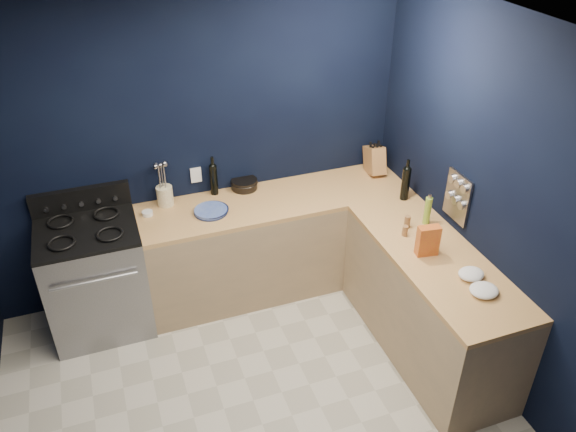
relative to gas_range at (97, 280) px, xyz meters
name	(u,v)px	position (x,y,z in m)	size (l,w,h in m)	color
floor	(262,425)	(0.93, -1.42, -0.47)	(3.50, 3.50, 0.02)	#BBB5A4
ceiling	(248,51)	(0.93, -1.42, 2.15)	(3.50, 3.50, 0.02)	silver
wall_back	(193,150)	(0.93, 0.34, 0.84)	(3.50, 0.02, 2.60)	black
wall_right	(512,221)	(2.69, -1.42, 0.84)	(0.02, 3.50, 2.60)	black
cab_back	(277,244)	(1.53, 0.02, -0.03)	(2.30, 0.63, 0.86)	tan
top_back	(276,201)	(1.53, 0.02, 0.42)	(2.30, 0.63, 0.04)	#9C6732
cab_right	(428,305)	(2.37, -1.13, -0.03)	(0.63, 1.67, 0.86)	tan
top_right	(437,258)	(2.37, -1.13, 0.42)	(0.63, 1.67, 0.04)	#9C6732
gas_range	(97,280)	(0.00, 0.00, 0.00)	(0.76, 0.66, 0.92)	gray
oven_door	(100,306)	(0.00, -0.32, -0.01)	(0.59, 0.02, 0.42)	black
cooktop	(85,231)	(0.00, 0.00, 0.48)	(0.76, 0.66, 0.03)	black
backguard	(81,200)	(0.00, 0.30, 0.58)	(0.76, 0.06, 0.20)	black
spice_panel	(458,197)	(2.67, -0.87, 0.72)	(0.02, 0.28, 0.38)	gray
wall_outlet	(196,175)	(0.93, 0.32, 0.62)	(0.09, 0.02, 0.13)	white
plate_stack	(211,211)	(0.96, -0.02, 0.46)	(0.27, 0.27, 0.03)	#3851A9
ramekin	(147,213)	(0.48, 0.12, 0.46)	(0.09, 0.09, 0.03)	white
utensil_crock	(165,196)	(0.65, 0.23, 0.52)	(0.13, 0.13, 0.17)	#F9F0C5
wine_bottle_back	(214,180)	(1.07, 0.27, 0.57)	(0.07, 0.07, 0.27)	black
lemon_basket	(244,184)	(1.33, 0.27, 0.48)	(0.22, 0.22, 0.09)	black
knife_block	(375,160)	(2.51, 0.16, 0.56)	(0.13, 0.22, 0.24)	#9C6733
wine_bottle_right	(406,184)	(2.54, -0.35, 0.58)	(0.07, 0.07, 0.28)	black
oil_bottle	(428,211)	(2.51, -0.74, 0.55)	(0.05, 0.05, 0.23)	#83AD31
spice_jar_near	(407,222)	(2.34, -0.74, 0.49)	(0.05, 0.05, 0.10)	olive
spice_jar_far	(405,231)	(2.27, -0.83, 0.48)	(0.04, 0.04, 0.08)	olive
crouton_bag	(428,241)	(2.30, -1.09, 0.56)	(0.16, 0.07, 0.23)	red
towel_front	(471,274)	(2.44, -1.43, 0.47)	(0.18, 0.15, 0.06)	white
towel_end	(484,290)	(2.42, -1.60, 0.47)	(0.19, 0.18, 0.06)	white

